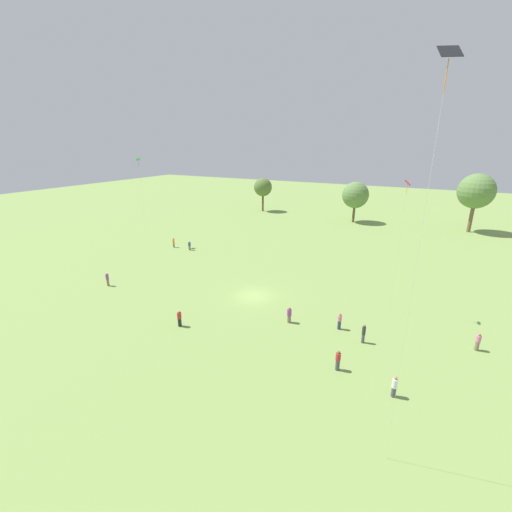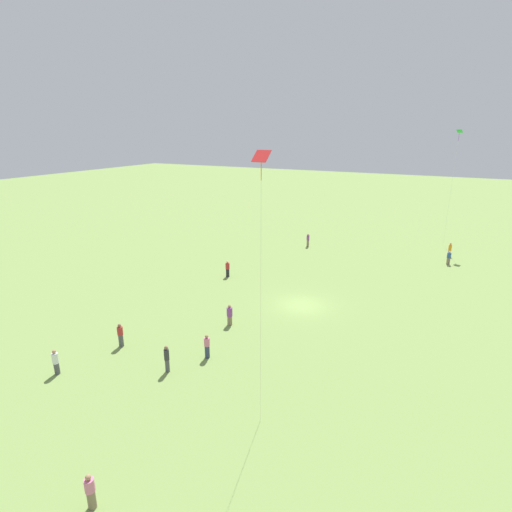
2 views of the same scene
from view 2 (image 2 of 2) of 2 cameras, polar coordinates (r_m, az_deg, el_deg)
The scene contains 13 objects.
ground_plane at distance 36.44m, azimuth 6.63°, elevation -7.00°, with size 240.00×240.00×0.00m, color #7A994C.
person_0 at distance 42.81m, azimuth -4.08°, elevation -1.85°, with size 0.58×0.58×1.78m.
person_1 at distance 51.85m, azimuth 25.83°, elevation -0.23°, with size 0.61×0.61×1.63m.
person_2 at distance 31.02m, azimuth -18.80°, elevation -10.67°, with size 0.57×0.57×1.79m.
person_3 at distance 27.25m, azimuth -12.62°, elevation -14.13°, with size 0.39×0.39×1.87m.
person_4 at distance 32.50m, azimuth -3.79°, elevation -8.42°, with size 0.63×0.63×1.75m.
person_5 at distance 54.26m, azimuth 7.43°, elevation 2.28°, with size 0.51×0.51×1.82m.
person_6 at distance 28.32m, azimuth -7.01°, elevation -12.69°, with size 0.52×0.52×1.74m.
person_7 at distance 29.43m, azimuth -26.69°, elevation -13.38°, with size 0.53×0.53×1.73m.
person_8 at distance 20.28m, azimuth -22.58°, elevation -28.65°, with size 0.51×0.51×1.71m.
person_9 at distance 55.19m, azimuth 25.95°, elevation 0.83°, with size 0.42×0.42×1.73m.
kite_2 at distance 58.88m, azimuth 26.92°, elevation 14.45°, with size 0.75×0.82×15.13m.
kite_3 at distance 18.04m, azimuth 0.75°, elevation 11.13°, with size 0.60×0.76×14.24m.
Camera 2 is at (31.22, 11.24, 15.07)m, focal length 28.00 mm.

